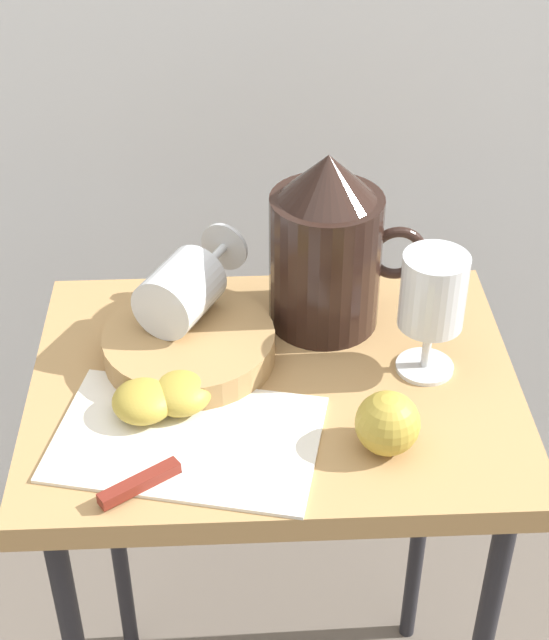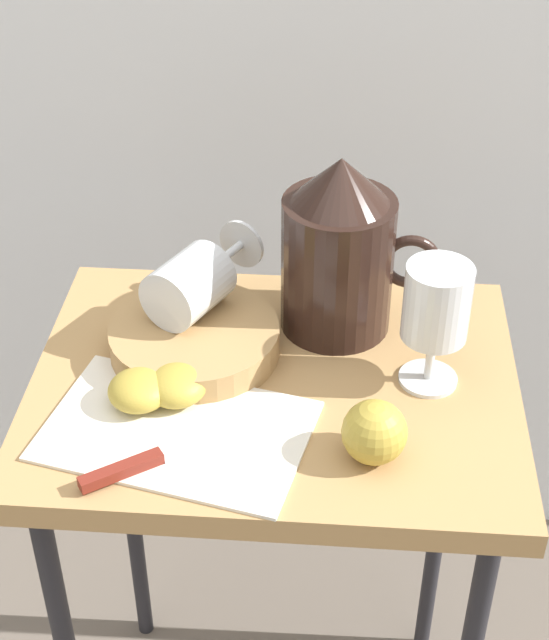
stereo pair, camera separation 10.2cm
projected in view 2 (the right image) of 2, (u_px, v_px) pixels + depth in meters
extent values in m
cube|color=#AD8451|center=(274.00, 390.00, 1.08)|extent=(0.53, 0.41, 0.03)
cylinder|color=black|center=(129.00, 489.00, 1.43)|extent=(0.02, 0.02, 0.65)
cylinder|color=black|center=(441.00, 506.00, 1.40)|extent=(0.02, 0.02, 0.65)
cube|color=silver|center=(177.00, 430.00, 1.00)|extent=(0.30, 0.23, 0.00)
cylinder|color=#AD8451|center=(195.00, 340.00, 1.10)|extent=(0.19, 0.19, 0.03)
cylinder|color=black|center=(337.00, 265.00, 1.10)|extent=(0.13, 0.13, 0.16)
cylinder|color=#B23819|center=(336.00, 289.00, 1.12)|extent=(0.12, 0.12, 0.09)
cone|color=black|center=(341.00, 180.00, 1.04)|extent=(0.11, 0.11, 0.05)
torus|color=black|center=(410.00, 262.00, 1.09)|extent=(0.07, 0.01, 0.07)
cylinder|color=silver|center=(428.00, 379.00, 1.07)|extent=(0.06, 0.06, 0.00)
cylinder|color=silver|center=(430.00, 356.00, 1.05)|extent=(0.01, 0.01, 0.06)
cylinder|color=silver|center=(437.00, 302.00, 1.01)|extent=(0.07, 0.07, 0.08)
cylinder|color=#B23819|center=(435.00, 317.00, 1.02)|extent=(0.06, 0.06, 0.04)
cylinder|color=silver|center=(188.00, 286.00, 1.09)|extent=(0.10, 0.11, 0.07)
cylinder|color=silver|center=(226.00, 256.00, 1.14)|extent=(0.04, 0.06, 0.01)
cylinder|color=silver|center=(242.00, 244.00, 1.16)|extent=(0.06, 0.03, 0.06)
ellipsoid|color=#B29938|center=(139.00, 390.00, 1.02)|extent=(0.07, 0.07, 0.04)
ellipsoid|color=#B29938|center=(176.00, 385.00, 1.03)|extent=(0.07, 0.07, 0.04)
sphere|color=#B29938|center=(374.00, 432.00, 0.95)|extent=(0.07, 0.07, 0.07)
cube|color=silver|center=(230.00, 432.00, 0.99)|extent=(0.13, 0.10, 0.00)
cube|color=maroon|center=(121.00, 470.00, 0.94)|extent=(0.08, 0.06, 0.01)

